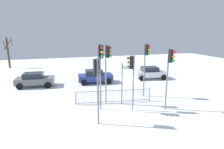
{
  "coord_description": "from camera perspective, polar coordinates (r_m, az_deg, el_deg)",
  "views": [
    {
      "loc": [
        -4.18,
        -11.76,
        5.72
      ],
      "look_at": [
        0.23,
        3.28,
        2.06
      ],
      "focal_mm": 29.92,
      "sensor_mm": 36.0,
      "label": 1
    }
  ],
  "objects": [
    {
      "name": "direction_sign_post",
      "position": [
        14.63,
        3.3,
        -2.2
      ],
      "size": [
        0.75,
        0.31,
        3.32
      ],
      "rotation": [
        0.0,
        0.0,
        -0.34
      ],
      "color": "slate",
      "rests_on": "ground"
    },
    {
      "name": "traffic_light_rear_right",
      "position": [
        16.31,
        10.39,
        4.94
      ],
      "size": [
        0.41,
        0.52,
        4.72
      ],
      "rotation": [
        0.0,
        0.0,
        3.61
      ],
      "color": "slate",
      "rests_on": "ground"
    },
    {
      "name": "traffic_light_mid_right",
      "position": [
        13.84,
        17.22,
        2.66
      ],
      "size": [
        0.39,
        0.53,
        4.56
      ],
      "rotation": [
        0.0,
        0.0,
        3.56
      ],
      "color": "slate",
      "rests_on": "ground"
    },
    {
      "name": "car_blue_near",
      "position": [
        21.06,
        -5.22,
        -0.52
      ],
      "size": [
        3.92,
        2.16,
        1.47
      ],
      "rotation": [
        0.0,
        0.0,
        -0.07
      ],
      "color": "navy",
      "rests_on": "ground"
    },
    {
      "name": "car_white_far",
      "position": [
        23.29,
        11.63,
        0.59
      ],
      "size": [
        3.99,
        2.35,
        1.47
      ],
      "rotation": [
        0.0,
        0.0,
        -0.14
      ],
      "color": "silver",
      "rests_on": "ground"
    },
    {
      "name": "ground_plane",
      "position": [
        13.73,
        2.98,
        -11.49
      ],
      "size": [
        60.0,
        60.0,
        0.0
      ],
      "primitive_type": "plane",
      "color": "white"
    },
    {
      "name": "car_grey_mid",
      "position": [
        21.2,
        -22.53,
        -1.4
      ],
      "size": [
        3.94,
        2.21,
        1.47
      ],
      "rotation": [
        0.0,
        0.0,
        -0.09
      ],
      "color": "slate",
      "rests_on": "ground"
    },
    {
      "name": "traffic_light_rear_left",
      "position": [
        13.34,
        5.99,
        1.37
      ],
      "size": [
        0.51,
        0.43,
        4.11
      ],
      "rotation": [
        0.0,
        0.0,
        1.01
      ],
      "color": "slate",
      "rests_on": "ground"
    },
    {
      "name": "traffic_light_foreground_left",
      "position": [
        14.32,
        -1.43,
        4.11
      ],
      "size": [
        0.48,
        0.45,
        4.75
      ],
      "rotation": [
        0.0,
        0.0,
        4.02
      ],
      "color": "slate",
      "rests_on": "ground"
    },
    {
      "name": "traffic_light_mid_left",
      "position": [
        13.07,
        -3.46,
        3.62
      ],
      "size": [
        0.35,
        0.57,
        4.87
      ],
      "rotation": [
        0.0,
        0.0,
        3.28
      ],
      "color": "slate",
      "rests_on": "ground"
    },
    {
      "name": "pedestrian_guard_railing",
      "position": [
        15.22,
        0.48,
        -6.7
      ],
      "size": [
        6.11,
        0.88,
        1.07
      ],
      "rotation": [
        0.0,
        0.0,
        -0.13
      ],
      "color": "slate",
      "rests_on": "ground"
    },
    {
      "name": "bare_tree_left",
      "position": [
        33.69,
        -29.15,
        6.09
      ],
      "size": [
        1.45,
        1.36,
        4.78
      ],
      "color": "#473828",
      "rests_on": "ground"
    },
    {
      "name": "traffic_light_foreground_right",
      "position": [
        11.26,
        -4.72,
        -0.44
      ],
      "size": [
        0.36,
        0.56,
        4.21
      ],
      "rotation": [
        0.0,
        0.0,
        0.23
      ],
      "color": "slate",
      "rests_on": "ground"
    }
  ]
}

